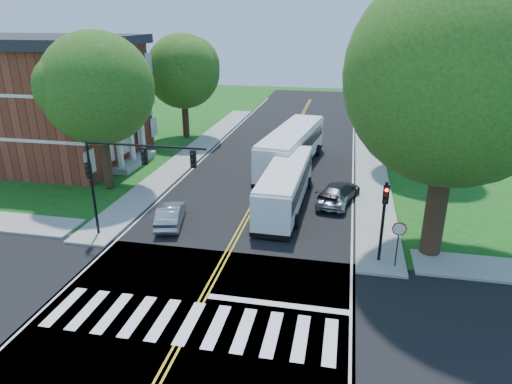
% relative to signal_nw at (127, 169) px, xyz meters
% --- Properties ---
extents(ground, '(140.00, 140.00, 0.00)m').
position_rel_signal_nw_xyz_m(ground, '(5.86, -6.43, -4.38)').
color(ground, '#134F14').
rests_on(ground, ground).
extents(road, '(14.00, 96.00, 0.01)m').
position_rel_signal_nw_xyz_m(road, '(5.86, 11.57, -4.37)').
color(road, black).
rests_on(road, ground).
extents(cross_road, '(60.00, 12.00, 0.01)m').
position_rel_signal_nw_xyz_m(cross_road, '(5.86, -6.43, -4.37)').
color(cross_road, black).
rests_on(cross_road, ground).
extents(center_line, '(0.36, 70.00, 0.01)m').
position_rel_signal_nw_xyz_m(center_line, '(5.86, 15.57, -4.36)').
color(center_line, gold).
rests_on(center_line, road).
extents(edge_line_w, '(0.12, 70.00, 0.01)m').
position_rel_signal_nw_xyz_m(edge_line_w, '(-0.94, 15.57, -4.36)').
color(edge_line_w, silver).
rests_on(edge_line_w, road).
extents(edge_line_e, '(0.12, 70.00, 0.01)m').
position_rel_signal_nw_xyz_m(edge_line_e, '(12.66, 15.57, -4.36)').
color(edge_line_e, silver).
rests_on(edge_line_e, road).
extents(crosswalk, '(12.60, 3.00, 0.01)m').
position_rel_signal_nw_xyz_m(crosswalk, '(5.86, -6.93, -4.36)').
color(crosswalk, silver).
rests_on(crosswalk, road).
extents(stop_bar, '(6.60, 0.40, 0.01)m').
position_rel_signal_nw_xyz_m(stop_bar, '(9.36, -4.83, -4.36)').
color(stop_bar, silver).
rests_on(stop_bar, road).
extents(sidewalk_nw, '(2.60, 40.00, 0.15)m').
position_rel_signal_nw_xyz_m(sidewalk_nw, '(-2.44, 18.57, -4.30)').
color(sidewalk_nw, gray).
rests_on(sidewalk_nw, ground).
extents(sidewalk_ne, '(2.60, 40.00, 0.15)m').
position_rel_signal_nw_xyz_m(sidewalk_ne, '(14.16, 18.57, -4.30)').
color(sidewalk_ne, gray).
rests_on(sidewalk_ne, ground).
extents(tree_ne_big, '(10.80, 10.80, 14.91)m').
position_rel_signal_nw_xyz_m(tree_ne_big, '(16.86, 1.57, 5.24)').
color(tree_ne_big, '#341D14').
rests_on(tree_ne_big, ground).
extents(tree_west_near, '(8.00, 8.00, 11.40)m').
position_rel_signal_nw_xyz_m(tree_west_near, '(-5.64, 7.57, 3.15)').
color(tree_west_near, '#341D14').
rests_on(tree_west_near, ground).
extents(tree_west_far, '(7.60, 7.60, 10.67)m').
position_rel_signal_nw_xyz_m(tree_west_far, '(-5.14, 23.57, 2.62)').
color(tree_west_far, '#341D14').
rests_on(tree_west_far, ground).
extents(tree_east_mid, '(8.40, 8.40, 11.93)m').
position_rel_signal_nw_xyz_m(tree_east_mid, '(17.36, 17.57, 3.48)').
color(tree_east_mid, '#341D14').
rests_on(tree_east_mid, ground).
extents(tree_east_far, '(7.20, 7.20, 10.34)m').
position_rel_signal_nw_xyz_m(tree_east_far, '(18.36, 33.57, 2.48)').
color(tree_east_far, '#341D14').
rests_on(tree_east_far, ground).
extents(brick_building, '(20.00, 13.00, 10.80)m').
position_rel_signal_nw_xyz_m(brick_building, '(-16.10, 13.57, 1.04)').
color(brick_building, maroon).
rests_on(brick_building, ground).
extents(signal_nw, '(7.15, 0.46, 5.66)m').
position_rel_signal_nw_xyz_m(signal_nw, '(0.00, 0.00, 0.00)').
color(signal_nw, black).
rests_on(signal_nw, ground).
extents(signal_ne, '(0.30, 0.46, 4.40)m').
position_rel_signal_nw_xyz_m(signal_ne, '(14.06, 0.01, -1.41)').
color(signal_ne, black).
rests_on(signal_ne, ground).
extents(stop_sign, '(0.76, 0.08, 2.53)m').
position_rel_signal_nw_xyz_m(stop_sign, '(14.86, -0.45, -2.35)').
color(stop_sign, black).
rests_on(stop_sign, ground).
extents(bus_lead, '(2.90, 11.27, 2.90)m').
position_rel_signal_nw_xyz_m(bus_lead, '(8.04, 6.83, -2.84)').
color(bus_lead, white).
rests_on(bus_lead, road).
extents(bus_follow, '(4.51, 13.32, 3.38)m').
position_rel_signal_nw_xyz_m(bus_follow, '(7.36, 15.47, -2.58)').
color(bus_follow, white).
rests_on(bus_follow, road).
extents(hatchback, '(2.32, 4.34, 1.36)m').
position_rel_signal_nw_xyz_m(hatchback, '(1.40, 2.31, -3.69)').
color(hatchback, '#A3A5AA').
rests_on(hatchback, road).
extents(suv, '(2.56, 4.51, 1.19)m').
position_rel_signal_nw_xyz_m(suv, '(11.40, 7.72, -3.77)').
color(suv, '#B1B4B8').
rests_on(suv, road).
extents(dark_sedan, '(3.37, 5.13, 1.38)m').
position_rel_signal_nw_xyz_m(dark_sedan, '(11.64, 8.43, -3.68)').
color(dark_sedan, black).
rests_on(dark_sedan, road).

